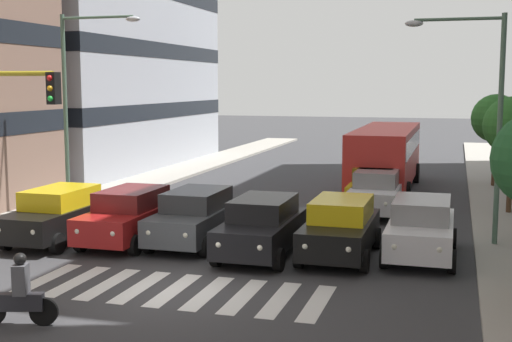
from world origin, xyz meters
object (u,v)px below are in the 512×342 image
car_3 (195,217)px  street_lamp_right (77,92)px  car_row2_0 (377,192)px  car_5 (58,214)px  street_tree_3 (496,119)px  car_row2_1 (375,186)px  car_1 (341,228)px  bus_behind_traffic (386,152)px  motorcycle_with_rider (18,296)px  car_4 (130,215)px  street_lamp_left (483,104)px  street_tree_2 (512,126)px  car_2 (262,226)px  car_0 (421,228)px

car_3 → street_lamp_right: (6.01, -3.21, 3.87)m
car_3 → car_row2_0: size_ratio=1.00×
car_5 → car_row2_0: size_ratio=1.00×
car_5 → car_row2_0: 12.01m
street_tree_3 → car_row2_1: bearing=54.3°
car_1 → bus_behind_traffic: 13.14m
motorcycle_with_rider → street_tree_3: size_ratio=0.37×
car_3 → car_4: 2.11m
street_lamp_left → street_tree_2: 5.89m
car_row2_0 → street_lamp_right: (10.94, 3.50, 3.87)m
car_5 → motorcycle_with_rider: bearing=116.5°
car_2 → street_lamp_left: 7.69m
street_tree_3 → car_0: bearing=79.6°
car_2 → street_lamp_right: 10.13m
car_4 → bus_behind_traffic: bearing=-117.2°
car_1 → car_row2_1: same height
car_0 → bus_behind_traffic: 12.71m
bus_behind_traffic → car_row2_1: bearing=90.3°
car_1 → car_3: bearing=-4.4°
car_row2_1 → bus_behind_traffic: (0.02, -4.66, 0.97)m
car_0 → car_row2_0: same height
car_0 → car_row2_1: (2.24, -7.81, 0.00)m
bus_behind_traffic → car_4: bearing=62.8°
car_5 → street_tree_2: 16.85m
car_row2_0 → car_row2_1: 1.39m
car_5 → motorcycle_with_rider: 7.92m
car_4 → street_tree_3: size_ratio=1.00×
car_row2_1 → street_lamp_right: street_lamp_right is taller
street_lamp_right → street_tree_3: street_lamp_right is taller
street_tree_3 → bus_behind_traffic: bearing=23.9°
car_1 → street_tree_3: 16.28m
bus_behind_traffic → motorcycle_with_rider: bus_behind_traffic is taller
car_row2_1 → bus_behind_traffic: bearing=-89.7°
car_1 → car_5: (9.07, 0.51, 0.00)m
street_lamp_right → street_tree_2: bearing=-164.1°
car_1 → car_2: (2.26, 0.47, 0.00)m
car_3 → motorcycle_with_rider: size_ratio=2.69×
car_4 → motorcycle_with_rider: size_ratio=2.69×
motorcycle_with_rider → car_4: bearing=-80.8°
car_4 → car_2: bearing=174.7°
car_0 → street_lamp_left: size_ratio=0.63×
car_2 → street_tree_2: street_tree_2 is taller
car_0 → street_lamp_left: street_lamp_left is taller
motorcycle_with_rider → car_2: bearing=-114.7°
motorcycle_with_rider → bus_behind_traffic: bearing=-105.0°
car_0 → street_lamp_right: bearing=-12.8°
bus_behind_traffic → motorcycle_with_rider: bearing=75.0°
car_4 → car_row2_1: (-6.78, -8.49, 0.00)m
bus_behind_traffic → street_lamp_left: bearing=110.1°
car_1 → car_row2_0: (-0.25, -7.07, 0.00)m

